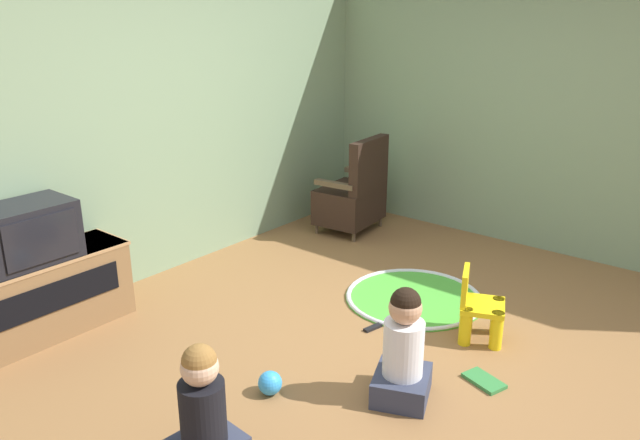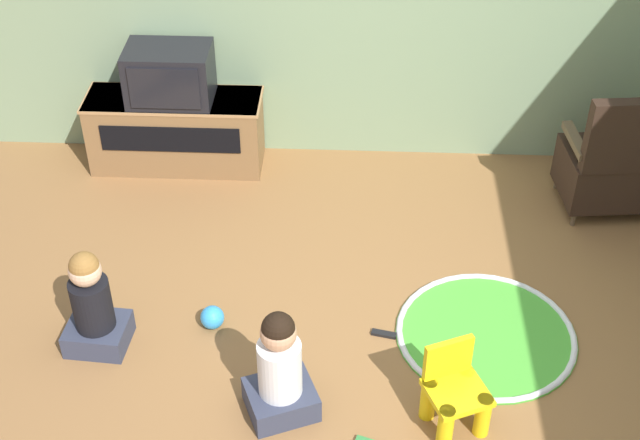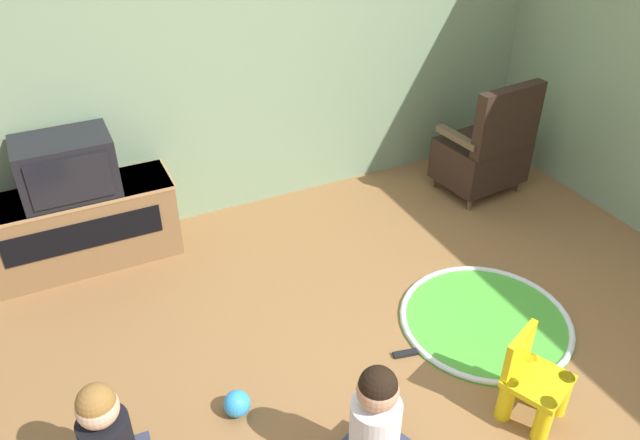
{
  "view_description": "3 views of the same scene",
  "coord_description": "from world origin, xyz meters",
  "px_view_note": "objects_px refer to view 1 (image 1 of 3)",
  "views": [
    {
      "loc": [
        -3.28,
        -2.05,
        2.22
      ],
      "look_at": [
        -0.29,
        0.38,
        0.88
      ],
      "focal_mm": 35.0,
      "sensor_mm": 36.0,
      "label": 1
    },
    {
      "loc": [
        -0.15,
        -3.66,
        3.85
      ],
      "look_at": [
        -0.34,
        0.41,
        0.69
      ],
      "focal_mm": 50.0,
      "sensor_mm": 36.0,
      "label": 2
    },
    {
      "loc": [
        -1.55,
        -1.99,
        2.73
      ],
      "look_at": [
        -0.3,
        0.6,
        0.82
      ],
      "focal_mm": 35.0,
      "sensor_mm": 36.0,
      "label": 3
    }
  ],
  "objects_px": {
    "book": "(484,381)",
    "remote_control": "(373,328)",
    "television": "(26,233)",
    "yellow_kid_chair": "(479,311)",
    "child_watching_left": "(403,352)",
    "toy_ball": "(270,383)",
    "black_armchair": "(353,196)",
    "tv_cabinet": "(36,297)",
    "child_watching_center": "(203,415)"
  },
  "relations": [
    {
      "from": "toy_ball",
      "to": "child_watching_left",
      "type": "bearing_deg",
      "value": -53.25
    },
    {
      "from": "remote_control",
      "to": "child_watching_left",
      "type": "bearing_deg",
      "value": 58.58
    },
    {
      "from": "book",
      "to": "remote_control",
      "type": "relative_size",
      "value": 1.83
    },
    {
      "from": "yellow_kid_chair",
      "to": "book",
      "type": "xyz_separation_m",
      "value": [
        -0.48,
        -0.28,
        -0.19
      ]
    },
    {
      "from": "child_watching_center",
      "to": "book",
      "type": "relative_size",
      "value": 2.42
    },
    {
      "from": "child_watching_left",
      "to": "child_watching_center",
      "type": "relative_size",
      "value": 1.03
    },
    {
      "from": "television",
      "to": "book",
      "type": "xyz_separation_m",
      "value": [
        1.43,
        -2.69,
        -0.76
      ]
    },
    {
      "from": "child_watching_center",
      "to": "book",
      "type": "height_order",
      "value": "child_watching_center"
    },
    {
      "from": "yellow_kid_chair",
      "to": "book",
      "type": "relative_size",
      "value": 1.77
    },
    {
      "from": "child_watching_left",
      "to": "remote_control",
      "type": "distance_m",
      "value": 0.88
    },
    {
      "from": "black_armchair",
      "to": "remote_control",
      "type": "bearing_deg",
      "value": 34.49
    },
    {
      "from": "yellow_kid_chair",
      "to": "child_watching_left",
      "type": "xyz_separation_m",
      "value": [
        -0.93,
        0.04,
        0.1
      ]
    },
    {
      "from": "black_armchair",
      "to": "child_watching_center",
      "type": "relative_size",
      "value": 1.42
    },
    {
      "from": "child_watching_left",
      "to": "child_watching_center",
      "type": "distance_m",
      "value": 1.21
    },
    {
      "from": "black_armchair",
      "to": "yellow_kid_chair",
      "type": "distance_m",
      "value": 2.34
    },
    {
      "from": "child_watching_left",
      "to": "book",
      "type": "xyz_separation_m",
      "value": [
        0.45,
        -0.32,
        -0.3
      ]
    },
    {
      "from": "television",
      "to": "toy_ball",
      "type": "distance_m",
      "value": 1.94
    },
    {
      "from": "child_watching_center",
      "to": "remote_control",
      "type": "relative_size",
      "value": 4.44
    },
    {
      "from": "yellow_kid_chair",
      "to": "child_watching_left",
      "type": "bearing_deg",
      "value": 154.5
    },
    {
      "from": "black_armchair",
      "to": "book",
      "type": "distance_m",
      "value": 2.86
    },
    {
      "from": "child_watching_center",
      "to": "toy_ball",
      "type": "distance_m",
      "value": 0.71
    },
    {
      "from": "television",
      "to": "remote_control",
      "type": "relative_size",
      "value": 3.89
    },
    {
      "from": "tv_cabinet",
      "to": "yellow_kid_chair",
      "type": "relative_size",
      "value": 2.57
    },
    {
      "from": "television",
      "to": "yellow_kid_chair",
      "type": "relative_size",
      "value": 1.2
    },
    {
      "from": "child_watching_left",
      "to": "yellow_kid_chair",
      "type": "bearing_deg",
      "value": -24.62
    },
    {
      "from": "yellow_kid_chair",
      "to": "child_watching_center",
      "type": "relative_size",
      "value": 0.73
    },
    {
      "from": "television",
      "to": "remote_control",
      "type": "distance_m",
      "value": 2.47
    },
    {
      "from": "yellow_kid_chair",
      "to": "remote_control",
      "type": "bearing_deg",
      "value": 96.31
    },
    {
      "from": "black_armchair",
      "to": "toy_ball",
      "type": "bearing_deg",
      "value": 20.81
    },
    {
      "from": "television",
      "to": "black_armchair",
      "type": "relative_size",
      "value": 0.62
    },
    {
      "from": "child_watching_center",
      "to": "remote_control",
      "type": "bearing_deg",
      "value": 9.33
    },
    {
      "from": "television",
      "to": "tv_cabinet",
      "type": "bearing_deg",
      "value": 90.0
    },
    {
      "from": "black_armchair",
      "to": "book",
      "type": "bearing_deg",
      "value": 47.15
    },
    {
      "from": "tv_cabinet",
      "to": "toy_ball",
      "type": "distance_m",
      "value": 1.84
    },
    {
      "from": "television",
      "to": "book",
      "type": "distance_m",
      "value": 3.14
    },
    {
      "from": "child_watching_center",
      "to": "remote_control",
      "type": "distance_m",
      "value": 1.73
    },
    {
      "from": "tv_cabinet",
      "to": "television",
      "type": "bearing_deg",
      "value": -90.0
    },
    {
      "from": "yellow_kid_chair",
      "to": "remote_control",
      "type": "distance_m",
      "value": 0.76
    },
    {
      "from": "toy_ball",
      "to": "tv_cabinet",
      "type": "bearing_deg",
      "value": 106.1
    },
    {
      "from": "child_watching_left",
      "to": "tv_cabinet",
      "type": "bearing_deg",
      "value": 89.97
    },
    {
      "from": "tv_cabinet",
      "to": "yellow_kid_chair",
      "type": "height_order",
      "value": "tv_cabinet"
    },
    {
      "from": "television",
      "to": "remote_control",
      "type": "bearing_deg",
      "value": -48.86
    },
    {
      "from": "yellow_kid_chair",
      "to": "toy_ball",
      "type": "relative_size",
      "value": 3.47
    },
    {
      "from": "book",
      "to": "toy_ball",
      "type": "bearing_deg",
      "value": 62.34
    },
    {
      "from": "tv_cabinet",
      "to": "remote_control",
      "type": "xyz_separation_m",
      "value": [
        1.55,
        -1.78,
        -0.29
      ]
    },
    {
      "from": "toy_ball",
      "to": "remote_control",
      "type": "distance_m",
      "value": 1.04
    },
    {
      "from": "child_watching_left",
      "to": "toy_ball",
      "type": "bearing_deg",
      "value": 104.44
    },
    {
      "from": "toy_ball",
      "to": "yellow_kid_chair",
      "type": "bearing_deg",
      "value": -25.42
    },
    {
      "from": "tv_cabinet",
      "to": "black_armchair",
      "type": "xyz_separation_m",
      "value": [
        3.14,
        -0.43,
        0.08
      ]
    },
    {
      "from": "toy_ball",
      "to": "book",
      "type": "relative_size",
      "value": 0.51
    }
  ]
}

